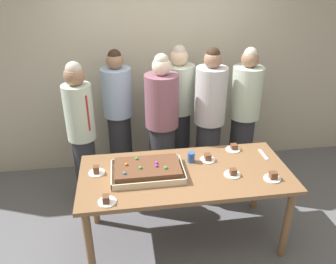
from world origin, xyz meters
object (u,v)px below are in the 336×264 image
plated_slice_far_left (96,171)px  plated_slice_center_back (233,173)px  drink_cup_nearest (191,157)px  person_back_corner (82,132)px  plated_slice_near_right (208,158)px  cake_server_utensil (263,155)px  plated_slice_far_right (107,200)px  person_far_right_suit (209,121)px  party_table (185,180)px  person_green_shirt_behind (119,117)px  person_striped_tie_right (178,113)px  plated_slice_center_front (234,148)px  person_serving_front (244,116)px  person_left_edge_reaching (162,127)px  plated_slice_near_left (273,177)px  sheet_cake (147,170)px

plated_slice_far_left → plated_slice_center_back: plated_slice_far_left is taller
drink_cup_nearest → person_back_corner: person_back_corner is taller
plated_slice_near_right → person_back_corner: size_ratio=0.09×
cake_server_utensil → person_back_corner: bearing=161.5°
plated_slice_far_left → plated_slice_far_right: (0.10, -0.44, -0.00)m
plated_slice_center_back → person_far_right_suit: (0.03, 0.97, 0.08)m
party_table → plated_slice_far_left: (-0.81, 0.10, 0.11)m
person_far_right_suit → person_back_corner: 1.44m
person_green_shirt_behind → person_back_corner: bearing=-58.7°
plated_slice_far_right → person_striped_tie_right: size_ratio=0.09×
plated_slice_center_front → drink_cup_nearest: (-0.48, -0.16, 0.03)m
person_serving_front → party_table: bearing=9.7°
plated_slice_far_left → plated_slice_center_front: (1.38, 0.24, -0.00)m
cake_server_utensil → plated_slice_near_right: bearing=-178.1°
person_striped_tie_right → drink_cup_nearest: bearing=19.8°
person_left_edge_reaching → cake_server_utensil: bearing=73.7°
plated_slice_center_front → person_serving_front: person_serving_front is taller
plated_slice_near_left → person_striped_tie_right: 1.53m
person_left_edge_reaching → plated_slice_center_back: bearing=46.6°
plated_slice_far_left → plated_slice_center_front: size_ratio=1.00×
sheet_cake → person_far_right_suit: person_far_right_suit is taller
plated_slice_near_right → plated_slice_center_back: size_ratio=1.00×
plated_slice_center_front → person_serving_front: bearing=62.0°
person_serving_front → person_far_right_suit: (-0.45, -0.09, 0.02)m
cake_server_utensil → person_far_right_suit: person_far_right_suit is taller
person_striped_tie_right → person_back_corner: 1.19m
party_table → person_left_edge_reaching: (-0.11, 0.81, 0.17)m
plated_slice_near_left → plated_slice_far_right: 1.46m
drink_cup_nearest → plated_slice_near_right: bearing=-0.6°
plated_slice_far_right → cake_server_utensil: bearing=18.9°
plated_slice_near_right → plated_slice_center_front: 0.36m
plated_slice_far_left → plated_slice_center_back: (1.22, -0.21, -0.00)m
plated_slice_near_left → person_left_edge_reaching: person_left_edge_reaching is taller
person_green_shirt_behind → person_far_right_suit: (1.03, -0.32, 0.03)m
person_far_right_suit → person_green_shirt_behind: bearing=-64.1°
plated_slice_far_left → person_green_shirt_behind: size_ratio=0.09×
person_green_shirt_behind → person_serving_front: bearing=69.7°
plated_slice_far_left → person_green_shirt_behind: 1.10m
person_striped_tie_right → sheet_cake: bearing=-0.0°
plated_slice_near_right → person_striped_tie_right: (-0.11, 1.01, 0.06)m
plated_slice_far_left → person_striped_tie_right: size_ratio=0.09×
plated_slice_near_right → person_back_corner: person_back_corner is taller
plated_slice_near_right → person_far_right_suit: person_far_right_suit is taller
plated_slice_center_back → person_back_corner: person_back_corner is taller
plated_slice_far_left → drink_cup_nearest: (0.90, 0.07, 0.03)m
plated_slice_near_right → person_left_edge_reaching: size_ratio=0.09×
plated_slice_center_back → person_serving_front: (0.48, 1.06, 0.07)m
person_green_shirt_behind → party_table: bearing=14.9°
sheet_cake → person_green_shirt_behind: 1.19m
plated_slice_far_right → person_green_shirt_behind: person_green_shirt_behind is taller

